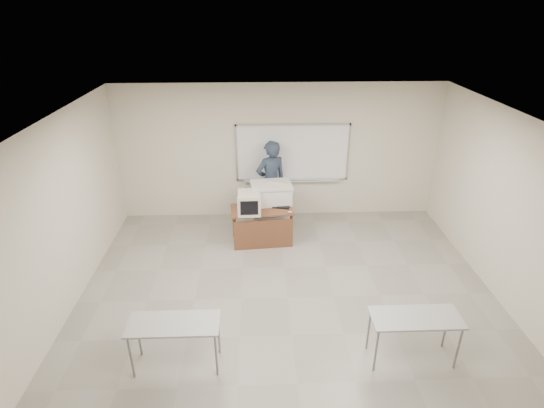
{
  "coord_description": "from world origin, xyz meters",
  "views": [
    {
      "loc": [
        -0.48,
        -4.83,
        4.53
      ],
      "look_at": [
        -0.22,
        2.2,
        1.12
      ],
      "focal_mm": 28.0,
      "sensor_mm": 36.0,
      "label": 1
    }
  ],
  "objects_px": {
    "keyboard": "(278,182)",
    "presenter": "(271,182)",
    "instructor_desk": "(262,222)",
    "mouse": "(290,212)",
    "podium": "(271,209)",
    "laptop": "(281,202)",
    "whiteboard": "(293,154)",
    "crt_monitor": "(249,203)"
  },
  "relations": [
    {
      "from": "keyboard",
      "to": "presenter",
      "type": "distance_m",
      "value": 0.61
    },
    {
      "from": "instructor_desk",
      "to": "mouse",
      "type": "bearing_deg",
      "value": -14.37
    },
    {
      "from": "podium",
      "to": "laptop",
      "type": "distance_m",
      "value": 0.34
    },
    {
      "from": "whiteboard",
      "to": "podium",
      "type": "distance_m",
      "value": 1.37
    },
    {
      "from": "crt_monitor",
      "to": "whiteboard",
      "type": "bearing_deg",
      "value": 52.94
    },
    {
      "from": "whiteboard",
      "to": "keyboard",
      "type": "distance_m",
      "value": 0.96
    },
    {
      "from": "whiteboard",
      "to": "instructor_desk",
      "type": "xyz_separation_m",
      "value": [
        -0.7,
        -1.32,
        -0.97
      ]
    },
    {
      "from": "instructor_desk",
      "to": "podium",
      "type": "distance_m",
      "value": 0.46
    },
    {
      "from": "podium",
      "to": "crt_monitor",
      "type": "bearing_deg",
      "value": -142.76
    },
    {
      "from": "laptop",
      "to": "podium",
      "type": "bearing_deg",
      "value": 156.86
    },
    {
      "from": "crt_monitor",
      "to": "keyboard",
      "type": "height_order",
      "value": "keyboard"
    },
    {
      "from": "whiteboard",
      "to": "instructor_desk",
      "type": "distance_m",
      "value": 1.78
    },
    {
      "from": "laptop",
      "to": "mouse",
      "type": "relative_size",
      "value": 4.01
    },
    {
      "from": "whiteboard",
      "to": "crt_monitor",
      "type": "distance_m",
      "value": 1.73
    },
    {
      "from": "presenter",
      "to": "crt_monitor",
      "type": "bearing_deg",
      "value": 43.66
    },
    {
      "from": "keyboard",
      "to": "podium",
      "type": "bearing_deg",
      "value": -134.25
    },
    {
      "from": "mouse",
      "to": "keyboard",
      "type": "height_order",
      "value": "keyboard"
    },
    {
      "from": "whiteboard",
      "to": "instructor_desk",
      "type": "relative_size",
      "value": 2.0
    },
    {
      "from": "instructor_desk",
      "to": "keyboard",
      "type": "bearing_deg",
      "value": 49.35
    },
    {
      "from": "laptop",
      "to": "keyboard",
      "type": "distance_m",
      "value": 0.42
    },
    {
      "from": "keyboard",
      "to": "presenter",
      "type": "xyz_separation_m",
      "value": [
        -0.14,
        0.55,
        -0.23
      ]
    },
    {
      "from": "podium",
      "to": "presenter",
      "type": "xyz_separation_m",
      "value": [
        0.01,
        0.62,
        0.35
      ]
    },
    {
      "from": "mouse",
      "to": "podium",
      "type": "bearing_deg",
      "value": 139.35
    },
    {
      "from": "presenter",
      "to": "laptop",
      "type": "bearing_deg",
      "value": 81.0
    },
    {
      "from": "instructor_desk",
      "to": "keyboard",
      "type": "relative_size",
      "value": 3.09
    },
    {
      "from": "mouse",
      "to": "keyboard",
      "type": "distance_m",
      "value": 0.73
    },
    {
      "from": "mouse",
      "to": "presenter",
      "type": "distance_m",
      "value": 1.19
    },
    {
      "from": "whiteboard",
      "to": "mouse",
      "type": "relative_size",
      "value": 28.64
    },
    {
      "from": "instructor_desk",
      "to": "presenter",
      "type": "xyz_separation_m",
      "value": [
        0.21,
        1.04,
        0.42
      ]
    },
    {
      "from": "instructor_desk",
      "to": "crt_monitor",
      "type": "bearing_deg",
      "value": 178.94
    },
    {
      "from": "laptop",
      "to": "mouse",
      "type": "xyz_separation_m",
      "value": [
        0.15,
        -0.36,
        -0.04
      ]
    },
    {
      "from": "podium",
      "to": "mouse",
      "type": "xyz_separation_m",
      "value": [
        0.35,
        -0.51,
        0.19
      ]
    },
    {
      "from": "crt_monitor",
      "to": "keyboard",
      "type": "distance_m",
      "value": 0.81
    },
    {
      "from": "crt_monitor",
      "to": "laptop",
      "type": "distance_m",
      "value": 0.72
    },
    {
      "from": "podium",
      "to": "crt_monitor",
      "type": "xyz_separation_m",
      "value": [
        -0.45,
        -0.43,
        0.37
      ]
    },
    {
      "from": "podium",
      "to": "presenter",
      "type": "relative_size",
      "value": 0.62
    },
    {
      "from": "instructor_desk",
      "to": "mouse",
      "type": "relative_size",
      "value": 14.33
    },
    {
      "from": "instructor_desk",
      "to": "crt_monitor",
      "type": "distance_m",
      "value": 0.5
    },
    {
      "from": "podium",
      "to": "mouse",
      "type": "height_order",
      "value": "podium"
    },
    {
      "from": "whiteboard",
      "to": "keyboard",
      "type": "height_order",
      "value": "whiteboard"
    },
    {
      "from": "crt_monitor",
      "to": "presenter",
      "type": "height_order",
      "value": "presenter"
    },
    {
      "from": "laptop",
      "to": "presenter",
      "type": "distance_m",
      "value": 0.8
    }
  ]
}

